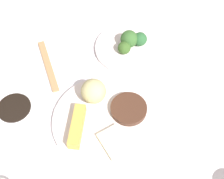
{
  "coord_description": "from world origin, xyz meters",
  "views": [
    {
      "loc": [
        -0.37,
        0.04,
        0.73
      ],
      "look_at": [
        0.07,
        -0.03,
        0.06
      ],
      "focal_mm": 47.13,
      "sensor_mm": 36.0,
      "label": 1
    }
  ],
  "objects_px": {
    "soy_sauce_bowl": "(16,111)",
    "chopsticks_pair": "(48,65)",
    "main_plate": "(104,121)",
    "broccoli_plate": "(128,48)"
  },
  "relations": [
    {
      "from": "main_plate",
      "to": "broccoli_plate",
      "type": "xyz_separation_m",
      "value": [
        0.24,
        -0.12,
        -0.0
      ]
    },
    {
      "from": "main_plate",
      "to": "chopsticks_pair",
      "type": "height_order",
      "value": "main_plate"
    },
    {
      "from": "main_plate",
      "to": "broccoli_plate",
      "type": "bearing_deg",
      "value": -25.9
    },
    {
      "from": "soy_sauce_bowl",
      "to": "chopsticks_pair",
      "type": "xyz_separation_m",
      "value": [
        0.15,
        -0.09,
        -0.01
      ]
    },
    {
      "from": "soy_sauce_bowl",
      "to": "main_plate",
      "type": "bearing_deg",
      "value": -106.36
    },
    {
      "from": "soy_sauce_bowl",
      "to": "chopsticks_pair",
      "type": "distance_m",
      "value": 0.18
    },
    {
      "from": "broccoli_plate",
      "to": "main_plate",
      "type": "bearing_deg",
      "value": 154.1
    },
    {
      "from": "broccoli_plate",
      "to": "soy_sauce_bowl",
      "type": "relative_size",
      "value": 1.91
    },
    {
      "from": "main_plate",
      "to": "soy_sauce_bowl",
      "type": "height_order",
      "value": "soy_sauce_bowl"
    },
    {
      "from": "main_plate",
      "to": "broccoli_plate",
      "type": "relative_size",
      "value": 1.33
    }
  ]
}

